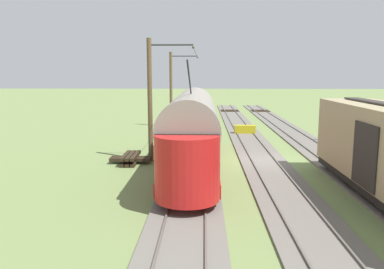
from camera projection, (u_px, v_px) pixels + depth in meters
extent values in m
plane|color=olive|center=(263.00, 161.00, 23.24)|extent=(220.00, 220.00, 0.00)
cube|color=#666059|center=(334.00, 161.00, 23.11)|extent=(2.80, 80.00, 0.10)
cube|color=#59544C|center=(322.00, 160.00, 23.11)|extent=(0.07, 80.00, 0.08)
cube|color=#59544C|center=(346.00, 160.00, 23.07)|extent=(0.07, 80.00, 0.08)
cube|color=#2D2316|center=(259.00, 110.00, 54.68)|extent=(2.50, 0.24, 0.08)
cube|color=#2D2316|center=(259.00, 110.00, 54.04)|extent=(2.50, 0.24, 0.08)
cube|color=#2D2316|center=(260.00, 111.00, 53.40)|extent=(2.50, 0.24, 0.08)
cube|color=#2D2316|center=(261.00, 111.00, 52.75)|extent=(2.50, 0.24, 0.08)
cube|color=#2D2316|center=(261.00, 112.00, 52.11)|extent=(2.50, 0.24, 0.08)
cube|color=#666059|center=(263.00, 161.00, 23.24)|extent=(2.80, 80.00, 0.10)
cube|color=#59544C|center=(251.00, 159.00, 23.24)|extent=(0.07, 80.00, 0.08)
cube|color=#59544C|center=(275.00, 159.00, 23.20)|extent=(0.07, 80.00, 0.08)
cube|color=#2D2316|center=(229.00, 110.00, 54.81)|extent=(2.50, 0.24, 0.08)
cube|color=#2D2316|center=(229.00, 110.00, 54.17)|extent=(2.50, 0.24, 0.08)
cube|color=#2D2316|center=(230.00, 111.00, 53.53)|extent=(2.50, 0.24, 0.08)
cube|color=#2D2316|center=(230.00, 111.00, 52.88)|extent=(2.50, 0.24, 0.08)
cube|color=#2D2316|center=(230.00, 112.00, 52.24)|extent=(2.50, 0.24, 0.08)
cube|color=#666059|center=(193.00, 160.00, 23.37)|extent=(2.80, 80.00, 0.10)
cube|color=#59544C|center=(181.00, 159.00, 23.37)|extent=(0.07, 80.00, 0.08)
cube|color=#59544C|center=(205.00, 159.00, 23.33)|extent=(0.07, 80.00, 0.08)
cube|color=#2D2316|center=(199.00, 110.00, 54.94)|extent=(2.50, 0.24, 0.08)
cube|color=#2D2316|center=(199.00, 110.00, 54.30)|extent=(2.50, 0.24, 0.08)
cube|color=#2D2316|center=(199.00, 111.00, 53.66)|extent=(2.50, 0.24, 0.08)
cube|color=#2D2316|center=(199.00, 111.00, 53.01)|extent=(2.50, 0.24, 0.08)
cube|color=#2D2316|center=(199.00, 112.00, 52.37)|extent=(2.50, 0.24, 0.08)
cube|color=red|center=(192.00, 156.00, 21.41)|extent=(2.65, 13.21, 0.55)
cube|color=red|center=(192.00, 143.00, 21.29)|extent=(2.55, 13.21, 0.95)
cube|color=beige|center=(192.00, 125.00, 21.13)|extent=(2.55, 13.21, 1.05)
cylinder|color=gray|center=(192.00, 116.00, 21.05)|extent=(2.65, 12.94, 2.65)
cylinder|color=red|center=(195.00, 123.00, 27.72)|extent=(2.55, 2.55, 2.55)
cylinder|color=red|center=(187.00, 167.00, 14.78)|extent=(2.55, 2.55, 2.55)
cube|color=black|center=(195.00, 108.00, 28.68)|extent=(1.63, 0.08, 0.36)
cube|color=black|center=(195.00, 112.00, 28.76)|extent=(1.73, 0.06, 0.80)
cube|color=black|center=(216.00, 125.00, 21.09)|extent=(0.04, 11.09, 0.80)
cube|color=black|center=(169.00, 125.00, 21.17)|extent=(0.04, 11.09, 0.80)
cylinder|color=silver|center=(195.00, 125.00, 29.00)|extent=(0.24, 0.06, 0.24)
cube|color=gray|center=(195.00, 137.00, 29.09)|extent=(1.94, 0.12, 0.20)
cylinder|color=black|center=(189.00, 79.00, 16.63)|extent=(0.07, 4.36, 1.54)
cylinder|color=black|center=(205.00, 145.00, 25.58)|extent=(0.10, 0.76, 0.76)
cylinder|color=black|center=(183.00, 145.00, 25.63)|extent=(0.10, 0.76, 0.76)
cylinder|color=black|center=(205.00, 180.00, 17.24)|extent=(0.10, 0.76, 0.76)
cylinder|color=black|center=(174.00, 179.00, 17.28)|extent=(0.10, 0.76, 0.76)
cube|color=black|center=(365.00, 156.00, 15.15)|extent=(0.06, 2.20, 2.56)
cylinder|color=black|center=(342.00, 165.00, 19.74)|extent=(0.10, 0.84, 0.84)
cylinder|color=black|center=(370.00, 166.00, 19.70)|extent=(0.10, 0.84, 0.84)
cylinder|color=brown|center=(171.00, 90.00, 37.50)|extent=(0.28, 0.28, 7.34)
cylinder|color=#2D2D2D|center=(184.00, 56.00, 36.94)|extent=(2.59, 0.10, 0.10)
sphere|color=#334733|center=(198.00, 58.00, 36.93)|extent=(0.16, 0.16, 0.16)
cylinder|color=brown|center=(150.00, 101.00, 22.88)|extent=(0.28, 0.28, 7.34)
cylinder|color=#2D2D2D|center=(171.00, 45.00, 22.33)|extent=(2.59, 0.10, 0.10)
sphere|color=#334733|center=(193.00, 47.00, 22.31)|extent=(0.16, 0.16, 0.16)
cylinder|color=black|center=(196.00, 54.00, 29.62)|extent=(0.03, 18.81, 0.03)
cylinder|color=black|center=(184.00, 56.00, 36.94)|extent=(2.59, 0.02, 0.02)
cylinder|color=black|center=(324.00, 134.00, 30.02)|extent=(0.08, 0.08, 1.10)
cylinder|color=red|center=(325.00, 126.00, 29.91)|extent=(0.30, 0.30, 0.03)
cylinder|color=#262626|center=(322.00, 137.00, 30.06)|extent=(0.33, 0.04, 0.54)
cube|color=#2D2316|center=(136.00, 162.00, 22.81)|extent=(0.24, 2.40, 0.18)
cube|color=#2D2316|center=(131.00, 162.00, 22.82)|extent=(0.24, 2.40, 0.18)
cube|color=#2D2316|center=(126.00, 162.00, 22.83)|extent=(0.24, 2.40, 0.18)
cube|color=#2D2316|center=(131.00, 158.00, 23.09)|extent=(2.40, 0.24, 0.18)
cube|color=#2D2316|center=(131.00, 159.00, 22.79)|extent=(2.40, 0.24, 0.18)
cube|color=#2D2316|center=(130.00, 160.00, 22.49)|extent=(2.40, 0.24, 0.18)
cube|color=#2D2316|center=(135.00, 156.00, 22.75)|extent=(0.24, 2.40, 0.18)
cube|color=#2D2316|center=(130.00, 156.00, 22.76)|extent=(0.24, 2.40, 0.18)
cube|color=#2D2316|center=(125.00, 156.00, 22.77)|extent=(0.24, 2.40, 0.18)
cube|color=#B2A519|center=(245.00, 130.00, 33.54)|extent=(1.80, 0.60, 0.80)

